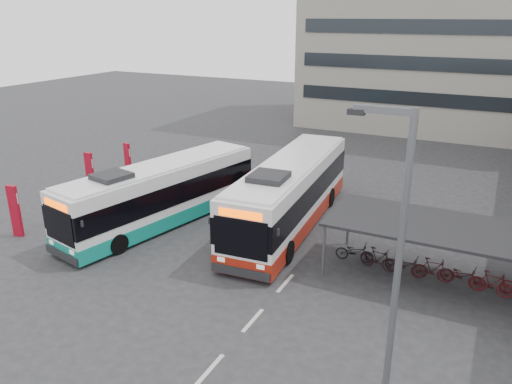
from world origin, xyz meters
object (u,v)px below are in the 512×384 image
at_px(bus_teal, 161,194).
at_px(pedestrian, 238,212).
at_px(bus_main, 290,194).
at_px(lamp_post, 393,265).

height_order(bus_teal, pedestrian, bus_teal).
xyz_separation_m(bus_main, pedestrian, (-2.35, -1.34, -0.97)).
distance_m(bus_teal, pedestrian, 4.20).
height_order(bus_teal, lamp_post, lamp_post).
relative_size(pedestrian, lamp_post, 0.18).
relative_size(bus_teal, pedestrian, 7.61).
relative_size(bus_teal, lamp_post, 1.38).
relative_size(bus_main, pedestrian, 8.16).
xyz_separation_m(bus_main, bus_teal, (-6.22, -2.76, -0.13)).
relative_size(bus_main, bus_teal, 1.07).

